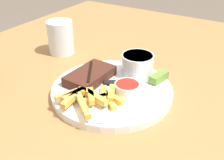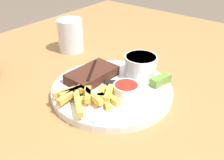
% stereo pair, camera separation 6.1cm
% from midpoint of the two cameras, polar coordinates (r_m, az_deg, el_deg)
% --- Properties ---
extents(dining_table, '(1.38, 1.15, 0.73)m').
position_cam_midpoint_polar(dining_table, '(0.67, 2.63, -7.93)').
color(dining_table, '#A87542').
rests_on(dining_table, ground_plane).
extents(dinner_plate, '(0.29, 0.29, 0.02)m').
position_cam_midpoint_polar(dinner_plate, '(0.62, 2.79, -2.37)').
color(dinner_plate, white).
rests_on(dinner_plate, dining_table).
extents(steak_portion, '(0.13, 0.08, 0.03)m').
position_cam_midpoint_polar(steak_portion, '(0.65, -1.48, 1.24)').
color(steak_portion, '#472319').
rests_on(steak_portion, dinner_plate).
extents(fries_pile, '(0.13, 0.13, 0.02)m').
position_cam_midpoint_polar(fries_pile, '(0.57, -2.26, -3.25)').
color(fries_pile, gold).
rests_on(fries_pile, dinner_plate).
extents(coleslaw_cup, '(0.08, 0.08, 0.05)m').
position_cam_midpoint_polar(coleslaw_cup, '(0.66, 8.88, 3.23)').
color(coleslaw_cup, white).
rests_on(coleslaw_cup, dinner_plate).
extents(dipping_sauce_cup, '(0.06, 0.06, 0.02)m').
position_cam_midpoint_polar(dipping_sauce_cup, '(0.59, 6.11, -1.88)').
color(dipping_sauce_cup, silver).
rests_on(dipping_sauce_cup, dinner_plate).
extents(pickle_spear, '(0.06, 0.03, 0.02)m').
position_cam_midpoint_polar(pickle_spear, '(0.64, 13.23, -0.13)').
color(pickle_spear, olive).
rests_on(pickle_spear, dinner_plate).
extents(fork_utensil, '(0.13, 0.06, 0.00)m').
position_cam_midpoint_polar(fork_utensil, '(0.56, 1.00, -5.48)').
color(fork_utensil, '#B7B7BC').
rests_on(fork_utensil, dinner_plate).
extents(knife_utensil, '(0.11, 0.15, 0.01)m').
position_cam_midpoint_polar(knife_utensil, '(0.63, -0.06, -0.58)').
color(knife_utensil, '#B7B7BC').
rests_on(knife_utensil, dinner_plate).
extents(drinking_glass, '(0.08, 0.08, 0.10)m').
position_cam_midpoint_polar(drinking_glass, '(0.84, -6.93, 9.59)').
color(drinking_glass, silver).
rests_on(drinking_glass, dining_table).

